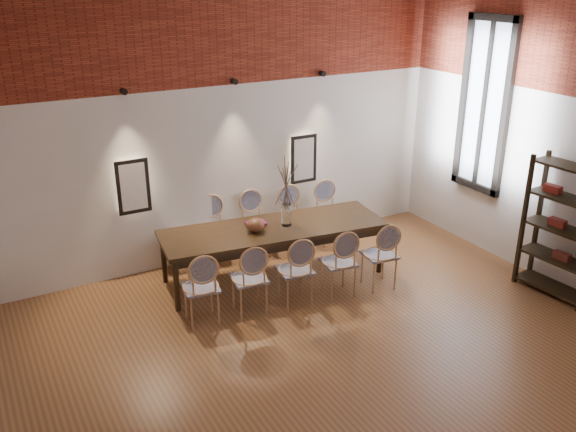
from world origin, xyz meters
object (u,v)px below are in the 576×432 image
chair_far_c (256,226)px  chair_far_e (330,214)px  chair_far_b (216,232)px  book (256,223)px  chair_near_a (201,287)px  dining_table (274,252)px  chair_near_d (338,262)px  bowl (256,225)px  shelving_rack (563,230)px  chair_far_a (174,238)px  chair_near_c (295,270)px  chair_far_d (294,220)px  chair_near_e (380,254)px  chair_near_b (249,278)px  vase (286,215)px

chair_far_c → chair_far_e: size_ratio=1.00×
chair_far_b → book: (0.33, -0.64, 0.30)m
chair_near_a → dining_table: bearing=32.4°
dining_table → book: 0.47m
chair_near_d → chair_far_c: bearing=111.5°
bowl → shelving_rack: (3.27, -2.16, 0.06)m
chair_far_a → chair_near_c: bearing=128.2°
shelving_rack → chair_far_d: bearing=124.2°
dining_table → chair_far_b: (-0.50, 0.84, 0.09)m
bowl → chair_far_d: bearing=35.6°
bowl → shelving_rack: 3.92m
chair_far_d → chair_near_e: bearing=111.5°
chair_near_a → chair_far_a: size_ratio=1.00×
chair_near_d → chair_far_d: bearing=90.0°
chair_far_d → book: size_ratio=3.62×
chair_far_a → bowl: chair_far_a is taller
shelving_rack → chair_near_c: bearing=150.8°
chair_near_a → chair_far_c: (1.39, 1.36, 0.00)m
chair_far_b → shelving_rack: 4.63m
dining_table → bowl: bearing=-169.4°
chair_near_b → chair_far_e: 2.37m
chair_near_c → shelving_rack: 3.43m
chair_far_e → shelving_rack: size_ratio=0.52×
chair_far_a → book: size_ratio=3.62×
chair_near_a → book: chair_near_a is taller
chair_far_a → chair_far_b: same height
chair_near_b → chair_near_c: bearing=-0.0°
dining_table → chair_far_e: bearing=32.4°
chair_far_d → chair_far_c: bearing=-0.0°
dining_table → chair_near_e: size_ratio=3.20×
chair_far_c → bowl: 0.93m
chair_near_a → chair_near_e: (2.39, -0.31, 0.00)m
chair_near_b → book: 1.07m
chair_far_c → chair_far_b: bearing=-0.0°
chair_far_c → shelving_rack: 4.14m
chair_far_e → vase: 1.34m
vase → bowl: size_ratio=1.25×
bowl → chair_near_c: bearing=-76.8°
chair_near_d → book: 1.26m
chair_near_c → chair_near_e: same height
chair_near_c → chair_far_d: bearing=68.5°
chair_far_a → shelving_rack: size_ratio=0.52×
chair_near_b → chair_far_a: (-0.40, 1.59, 0.00)m
chair_near_d → chair_far_c: 1.64m
chair_far_a → chair_far_e: bearing=180.0°
chair_near_c → chair_near_e: size_ratio=1.00×
chair_near_b → shelving_rack: size_ratio=0.52×
chair_near_b → chair_near_e: bearing=-0.0°
chair_near_e → chair_far_a: same height
chair_far_c → chair_near_c: bearing=90.0°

